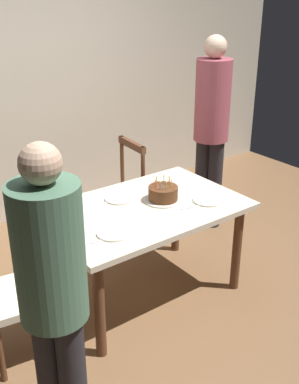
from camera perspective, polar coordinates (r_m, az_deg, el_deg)
ground at (r=3.77m, az=-0.62°, el=-12.02°), size 6.40×6.40×0.00m
back_wall at (r=4.76m, az=-14.34°, el=12.17°), size 6.40×0.10×2.60m
dining_table at (r=3.43m, az=-0.67°, el=-3.22°), size 1.43×0.93×0.75m
birthday_cake at (r=3.46m, az=1.65°, el=-0.25°), size 0.28×0.28×0.18m
plate_near_celebrant at (r=3.04m, az=-4.32°, el=-4.95°), size 0.22×0.22×0.01m
plate_far_side at (r=3.50m, az=-3.64°, el=-0.78°), size 0.22×0.22×0.01m
plate_near_guest at (r=3.49m, az=7.03°, el=-1.00°), size 0.22×0.22×0.01m
fork_near_celebrant at (r=2.95m, az=-6.73°, el=-6.04°), size 0.18×0.04×0.01m
fork_far_side at (r=3.44m, az=-5.99°, el=-1.41°), size 0.18×0.06×0.01m
fork_near_guest at (r=3.39m, az=5.17°, el=-1.80°), size 0.18×0.05×0.01m
chair_spindle_back at (r=4.23m, az=-4.01°, el=-0.63°), size 0.47×0.47×0.95m
chair_upholstered at (r=3.03m, az=-17.52°, el=-11.06°), size 0.50×0.50×0.95m
person_celebrant at (r=2.25m, az=-11.54°, el=-11.47°), size 0.32×0.32×1.64m
person_guest at (r=4.41m, az=7.46°, el=8.29°), size 0.32×0.32×1.81m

